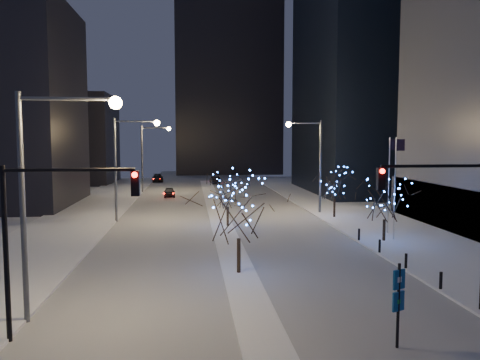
{
  "coord_description": "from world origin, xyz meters",
  "views": [
    {
      "loc": [
        -2.82,
        -18.72,
        7.98
      ],
      "look_at": [
        0.79,
        15.34,
        5.0
      ],
      "focal_mm": 35.0,
      "sensor_mm": 36.0,
      "label": 1
    }
  ],
  "objects": [
    {
      "name": "ground",
      "position": [
        0.0,
        0.0,
        0.0
      ],
      "size": [
        160.0,
        160.0,
        0.0
      ],
      "primitive_type": "plane",
      "color": "silver",
      "rests_on": "ground"
    },
    {
      "name": "road",
      "position": [
        0.0,
        35.0,
        0.01
      ],
      "size": [
        20.0,
        130.0,
        0.02
      ],
      "primitive_type": "cube",
      "color": "#A0A4AE",
      "rests_on": "ground"
    },
    {
      "name": "median",
      "position": [
        0.0,
        30.0,
        0.07
      ],
      "size": [
        2.0,
        80.0,
        0.15
      ],
      "primitive_type": "cube",
      "color": "white",
      "rests_on": "ground"
    },
    {
      "name": "east_sidewalk",
      "position": [
        15.0,
        20.0,
        0.07
      ],
      "size": [
        10.0,
        90.0,
        0.15
      ],
      "primitive_type": "cube",
      "color": "white",
      "rests_on": "ground"
    },
    {
      "name": "west_sidewalk",
      "position": [
        -14.0,
        20.0,
        0.07
      ],
      "size": [
        8.0,
        90.0,
        0.15
      ],
      "primitive_type": "cube",
      "color": "white",
      "rests_on": "ground"
    },
    {
      "name": "filler_west_far",
      "position": [
        -26.0,
        70.0,
        8.0
      ],
      "size": [
        18.0,
        16.0,
        16.0
      ],
      "primitive_type": "cube",
      "color": "black",
      "rests_on": "ground"
    },
    {
      "name": "horizon_block",
      "position": [
        6.0,
        92.0,
        21.0
      ],
      "size": [
        24.0,
        14.0,
        42.0
      ],
      "primitive_type": "cube",
      "color": "black",
      "rests_on": "ground"
    },
    {
      "name": "street_lamp_w_near",
      "position": [
        -8.94,
        2.0,
        6.5
      ],
      "size": [
        4.4,
        0.56,
        10.0
      ],
      "color": "#595E66",
      "rests_on": "ground"
    },
    {
      "name": "street_lamp_w_mid",
      "position": [
        -8.94,
        27.0,
        6.5
      ],
      "size": [
        4.4,
        0.56,
        10.0
      ],
      "color": "#595E66",
      "rests_on": "ground"
    },
    {
      "name": "street_lamp_w_far",
      "position": [
        -8.94,
        52.0,
        6.5
      ],
      "size": [
        4.4,
        0.56,
        10.0
      ],
      "color": "#595E66",
      "rests_on": "ground"
    },
    {
      "name": "street_lamp_east",
      "position": [
        10.08,
        30.0,
        6.45
      ],
      "size": [
        3.9,
        0.56,
        10.0
      ],
      "color": "#595E66",
      "rests_on": "ground"
    },
    {
      "name": "traffic_signal_west",
      "position": [
        -8.44,
        -0.0,
        4.76
      ],
      "size": [
        5.26,
        0.43,
        7.0
      ],
      "color": "black",
      "rests_on": "ground"
    },
    {
      "name": "traffic_signal_east",
      "position": [
        8.94,
        1.0,
        4.76
      ],
      "size": [
        5.26,
        0.43,
        7.0
      ],
      "color": "black",
      "rests_on": "ground"
    },
    {
      "name": "flagpoles",
      "position": [
        13.37,
        17.25,
        4.8
      ],
      "size": [
        1.35,
        2.6,
        8.0
      ],
      "color": "silver",
      "rests_on": "east_sidewalk"
    },
    {
      "name": "bollards",
      "position": [
        10.2,
        10.0,
        0.6
      ],
      "size": [
        0.16,
        12.16,
        0.9
      ],
      "color": "black",
      "rests_on": "east_sidewalk"
    },
    {
      "name": "car_near",
      "position": [
        -5.78,
        46.52,
        0.65
      ],
      "size": [
        1.72,
        3.86,
        1.29
      ],
      "primitive_type": "imported",
      "rotation": [
        0.0,
        0.0,
        0.05
      ],
      "color": "black",
      "rests_on": "ground"
    },
    {
      "name": "car_mid",
      "position": [
        1.5,
        64.77,
        0.68
      ],
      "size": [
        1.78,
        4.23,
        1.36
      ],
      "primitive_type": "imported",
      "rotation": [
        0.0,
        0.0,
        3.23
      ],
      "color": "black",
      "rests_on": "ground"
    },
    {
      "name": "car_far",
      "position": [
        -9.0,
        70.07,
        0.71
      ],
      "size": [
        2.41,
        5.06,
        1.42
      ],
      "primitive_type": "imported",
      "rotation": [
        0.0,
        0.0,
        0.09
      ],
      "color": "black",
      "rests_on": "ground"
    },
    {
      "name": "holiday_tree_median_near",
      "position": [
        -0.04,
        8.17,
        3.92
      ],
      "size": [
        6.15,
        6.15,
        5.87
      ],
      "color": "black",
      "rests_on": "median"
    },
    {
      "name": "holiday_tree_median_far",
      "position": [
        0.5,
        23.18,
        3.26
      ],
      "size": [
        4.26,
        4.26,
        4.8
      ],
      "color": "black",
      "rests_on": "median"
    },
    {
      "name": "holiday_tree_plaza_near",
      "position": [
        12.08,
        15.68,
        3.38
      ],
      "size": [
        4.79,
        4.79,
        5.13
      ],
      "color": "black",
      "rests_on": "east_sidewalk"
    },
    {
      "name": "holiday_tree_plaza_far",
      "position": [
        11.64,
        26.88,
        3.45
      ],
      "size": [
        4.61,
        4.61,
        5.04
      ],
      "color": "black",
      "rests_on": "east_sidewalk"
    },
    {
      "name": "wayfinding_sign",
      "position": [
        5.0,
        -2.16,
        2.03
      ],
      "size": [
        0.57,
        0.31,
        3.31
      ],
      "rotation": [
        0.0,
        0.0,
        0.43
      ],
      "color": "black",
      "rests_on": "ground"
    }
  ]
}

